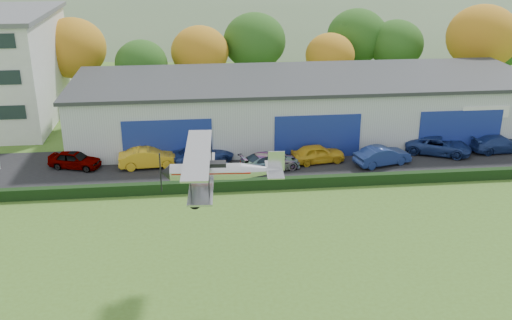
{
  "coord_description": "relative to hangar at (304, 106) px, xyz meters",
  "views": [
    {
      "loc": [
        -4.77,
        -22.32,
        17.47
      ],
      "look_at": [
        -1.39,
        9.03,
        5.08
      ],
      "focal_mm": 41.47,
      "sensor_mm": 36.0,
      "label": 1
    }
  ],
  "objects": [
    {
      "name": "car_1",
      "position": [
        -13.46,
        -6.77,
        -1.84
      ],
      "size": [
        4.77,
        1.96,
        1.54
      ],
      "primitive_type": "imported",
      "rotation": [
        0.0,
        0.0,
        1.64
      ],
      "color": "gold",
      "rests_on": "apron"
    },
    {
      "name": "distant_hills",
      "position": [
        -9.38,
        112.02,
        -15.7
      ],
      "size": [
        430.0,
        196.0,
        56.0
      ],
      "color": "#4C6642",
      "rests_on": "ground"
    },
    {
      "name": "car_5",
      "position": [
        4.78,
        -8.24,
        -1.86
      ],
      "size": [
        4.8,
        2.77,
        1.5
      ],
      "primitive_type": "imported",
      "rotation": [
        0.0,
        0.0,
        1.85
      ],
      "color": "navy",
      "rests_on": "apron"
    },
    {
      "name": "apron",
      "position": [
        -2.0,
        -6.98,
        -2.63
      ],
      "size": [
        48.0,
        9.0,
        0.05
      ],
      "primitive_type": "cube",
      "color": "black",
      "rests_on": "ground"
    },
    {
      "name": "car_3",
      "position": [
        -4.13,
        -8.31,
        -1.91
      ],
      "size": [
        5.11,
        3.1,
        1.39
      ],
      "primitive_type": "imported",
      "rotation": [
        0.0,
        0.0,
        1.83
      ],
      "color": "gray",
      "rests_on": "apron"
    },
    {
      "name": "hedge",
      "position": [
        -2.0,
        -11.78,
        -2.26
      ],
      "size": [
        46.0,
        0.6,
        0.8
      ],
      "primitive_type": "cube",
      "color": "black",
      "rests_on": "ground"
    },
    {
      "name": "car_6",
      "position": [
        10.11,
        -6.36,
        -1.87
      ],
      "size": [
        5.85,
        4.4,
        1.48
      ],
      "primitive_type": "imported",
      "rotation": [
        0.0,
        0.0,
        1.15
      ],
      "color": "navy",
      "rests_on": "apron"
    },
    {
      "name": "car_0",
      "position": [
        -19.21,
        -6.33,
        -1.92
      ],
      "size": [
        4.35,
        2.77,
        1.38
      ],
      "primitive_type": "imported",
      "rotation": [
        0.0,
        0.0,
        1.26
      ],
      "color": "gray",
      "rests_on": "apron"
    },
    {
      "name": "car_7",
      "position": [
        15.37,
        -6.43,
        -1.9
      ],
      "size": [
        4.97,
        2.29,
        1.41
      ],
      "primitive_type": "imported",
      "rotation": [
        0.0,
        0.0,
        1.64
      ],
      "color": "navy",
      "rests_on": "apron"
    },
    {
      "name": "tree_belt",
      "position": [
        -4.15,
        12.64,
        2.95
      ],
      "size": [
        75.7,
        13.22,
        10.12
      ],
      "color": "#3D2614",
      "rests_on": "ground"
    },
    {
      "name": "hangar",
      "position": [
        0.0,
        0.0,
        0.0
      ],
      "size": [
        40.6,
        12.6,
        5.3
      ],
      "color": "#B2B7BC",
      "rests_on": "ground"
    },
    {
      "name": "car_2",
      "position": [
        -9.3,
        -6.29,
        -1.91
      ],
      "size": [
        5.46,
        3.69,
        1.39
      ],
      "primitive_type": "imported",
      "rotation": [
        0.0,
        0.0,
        1.87
      ],
      "color": "navy",
      "rests_on": "apron"
    },
    {
      "name": "biplane",
      "position": [
        -8.84,
        -23.96,
        3.98
      ],
      "size": [
        6.0,
        6.87,
        2.57
      ],
      "rotation": [
        0.0,
        0.0,
        -0.06
      ],
      "color": "silver"
    },
    {
      "name": "car_4",
      "position": [
        -0.18,
        -7.19,
        -1.87
      ],
      "size": [
        4.5,
        2.33,
        1.46
      ],
      "primitive_type": "imported",
      "rotation": [
        0.0,
        0.0,
        1.72
      ],
      "color": "gold",
      "rests_on": "apron"
    }
  ]
}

